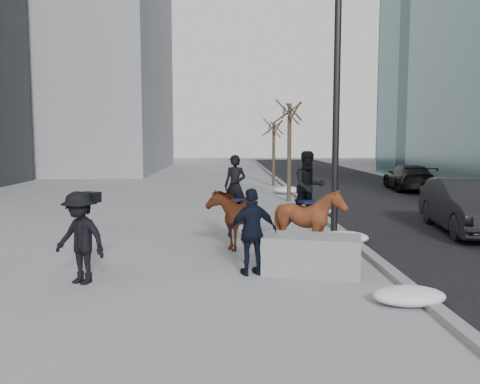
{
  "coord_description": "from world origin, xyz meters",
  "views": [
    {
      "loc": [
        -0.3,
        -10.52,
        2.74
      ],
      "look_at": [
        0.0,
        1.2,
        1.5
      ],
      "focal_mm": 38.0,
      "sensor_mm": 36.0,
      "label": 1
    }
  ],
  "objects_px": {
    "planter": "(312,255)",
    "car_near": "(469,206)",
    "mounted_right": "(309,214)",
    "mounted_left": "(235,213)"
  },
  "relations": [
    {
      "from": "planter",
      "to": "car_near",
      "type": "bearing_deg",
      "value": 39.3
    },
    {
      "from": "planter",
      "to": "mounted_right",
      "type": "relative_size",
      "value": 0.79
    },
    {
      "from": "mounted_right",
      "to": "mounted_left",
      "type": "bearing_deg",
      "value": 149.23
    },
    {
      "from": "car_near",
      "to": "mounted_right",
      "type": "bearing_deg",
      "value": -144.92
    },
    {
      "from": "planter",
      "to": "mounted_left",
      "type": "height_order",
      "value": "mounted_left"
    },
    {
      "from": "planter",
      "to": "mounted_left",
      "type": "relative_size",
      "value": 0.83
    },
    {
      "from": "planter",
      "to": "mounted_left",
      "type": "distance_m",
      "value": 3.1
    },
    {
      "from": "car_near",
      "to": "mounted_right",
      "type": "height_order",
      "value": "mounted_right"
    },
    {
      "from": "planter",
      "to": "car_near",
      "type": "distance_m",
      "value": 6.85
    },
    {
      "from": "planter",
      "to": "mounted_right",
      "type": "height_order",
      "value": "mounted_right"
    }
  ]
}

